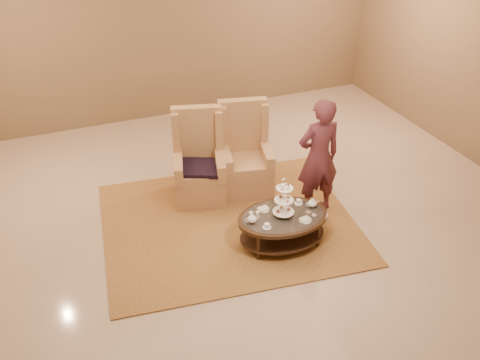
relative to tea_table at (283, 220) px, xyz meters
name	(u,v)px	position (x,y,z in m)	size (l,w,h in m)	color
ground	(253,235)	(-0.27, 0.29, -0.35)	(8.00, 8.00, 0.00)	#C3AA91
ceiling	(253,235)	(-0.27, 0.29, -0.35)	(8.00, 8.00, 0.02)	silver
wall_back	(163,20)	(-0.27, 4.29, 1.40)	(8.00, 0.04, 3.50)	olive
rug	(229,223)	(-0.48, 0.64, -0.34)	(3.55, 3.08, 0.02)	#AD803D
tea_table	(283,220)	(0.00, 0.00, 0.00)	(1.18, 0.85, 0.96)	black
armchair_left	(199,168)	(-0.60, 1.46, 0.08)	(0.86, 0.87, 1.28)	tan
armchair_right	(245,160)	(0.07, 1.42, 0.08)	(0.84, 0.86, 1.29)	tan
person	(319,157)	(0.74, 0.51, 0.47)	(0.61, 0.41, 1.64)	#52232B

